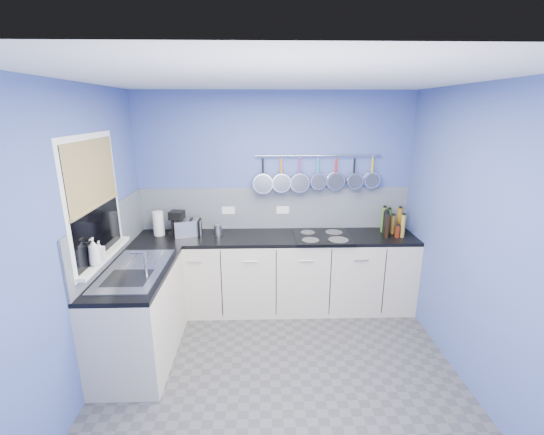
{
  "coord_description": "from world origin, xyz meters",
  "views": [
    {
      "loc": [
        -0.15,
        -2.79,
        2.29
      ],
      "look_at": [
        -0.05,
        0.75,
        1.25
      ],
      "focal_mm": 24.4,
      "sensor_mm": 36.0,
      "label": 1
    }
  ],
  "objects_px": {
    "paper_towel": "(159,223)",
    "coffee_maker": "(177,224)",
    "soap_bottle_b": "(100,251)",
    "hob": "(323,236)",
    "toaster": "(187,228)",
    "canister": "(218,230)",
    "soap_bottle_a": "(94,252)"
  },
  "relations": [
    {
      "from": "soap_bottle_a",
      "to": "coffee_maker",
      "type": "xyz_separation_m",
      "value": [
        0.41,
        1.18,
        -0.13
      ]
    },
    {
      "from": "toaster",
      "to": "hob",
      "type": "xyz_separation_m",
      "value": [
        1.54,
        -0.1,
        -0.09
      ]
    },
    {
      "from": "coffee_maker",
      "to": "canister",
      "type": "distance_m",
      "value": 0.47
    },
    {
      "from": "soap_bottle_a",
      "to": "toaster",
      "type": "xyz_separation_m",
      "value": [
        0.53,
        1.17,
        -0.18
      ]
    },
    {
      "from": "soap_bottle_b",
      "to": "canister",
      "type": "relative_size",
      "value": 1.36
    },
    {
      "from": "toaster",
      "to": "hob",
      "type": "height_order",
      "value": "toaster"
    },
    {
      "from": "soap_bottle_a",
      "to": "canister",
      "type": "xyz_separation_m",
      "value": [
        0.88,
        1.17,
        -0.21
      ]
    },
    {
      "from": "paper_towel",
      "to": "toaster",
      "type": "height_order",
      "value": "paper_towel"
    },
    {
      "from": "paper_towel",
      "to": "canister",
      "type": "relative_size",
      "value": 2.18
    },
    {
      "from": "soap_bottle_a",
      "to": "soap_bottle_b",
      "type": "xyz_separation_m",
      "value": [
        0.0,
        0.1,
        -0.03
      ]
    },
    {
      "from": "paper_towel",
      "to": "coffee_maker",
      "type": "xyz_separation_m",
      "value": [
        0.22,
        -0.02,
        0.0
      ]
    },
    {
      "from": "canister",
      "to": "hob",
      "type": "bearing_deg",
      "value": -4.34
    },
    {
      "from": "paper_towel",
      "to": "coffee_maker",
      "type": "height_order",
      "value": "coffee_maker"
    },
    {
      "from": "soap_bottle_a",
      "to": "paper_towel",
      "type": "height_order",
      "value": "soap_bottle_a"
    },
    {
      "from": "coffee_maker",
      "to": "toaster",
      "type": "height_order",
      "value": "coffee_maker"
    },
    {
      "from": "toaster",
      "to": "soap_bottle_b",
      "type": "bearing_deg",
      "value": -133.47
    },
    {
      "from": "soap_bottle_a",
      "to": "toaster",
      "type": "relative_size",
      "value": 0.83
    },
    {
      "from": "soap_bottle_a",
      "to": "toaster",
      "type": "distance_m",
      "value": 1.3
    },
    {
      "from": "soap_bottle_a",
      "to": "toaster",
      "type": "bearing_deg",
      "value": 65.88
    },
    {
      "from": "canister",
      "to": "hob",
      "type": "height_order",
      "value": "canister"
    },
    {
      "from": "soap_bottle_b",
      "to": "hob",
      "type": "xyz_separation_m",
      "value": [
        2.07,
        0.97,
        -0.23
      ]
    },
    {
      "from": "soap_bottle_b",
      "to": "paper_towel",
      "type": "distance_m",
      "value": 1.12
    },
    {
      "from": "soap_bottle_a",
      "to": "canister",
      "type": "relative_size",
      "value": 1.89
    },
    {
      "from": "soap_bottle_b",
      "to": "paper_towel",
      "type": "height_order",
      "value": "soap_bottle_b"
    },
    {
      "from": "paper_towel",
      "to": "coffee_maker",
      "type": "distance_m",
      "value": 0.22
    },
    {
      "from": "hob",
      "to": "coffee_maker",
      "type": "bearing_deg",
      "value": 176.48
    },
    {
      "from": "soap_bottle_b",
      "to": "hob",
      "type": "height_order",
      "value": "soap_bottle_b"
    },
    {
      "from": "soap_bottle_a",
      "to": "canister",
      "type": "distance_m",
      "value": 1.47
    },
    {
      "from": "soap_bottle_b",
      "to": "canister",
      "type": "height_order",
      "value": "soap_bottle_b"
    },
    {
      "from": "hob",
      "to": "canister",
      "type": "bearing_deg",
      "value": 175.66
    },
    {
      "from": "paper_towel",
      "to": "toaster",
      "type": "xyz_separation_m",
      "value": [
        0.33,
        -0.03,
        -0.05
      ]
    },
    {
      "from": "toaster",
      "to": "canister",
      "type": "relative_size",
      "value": 2.28
    }
  ]
}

